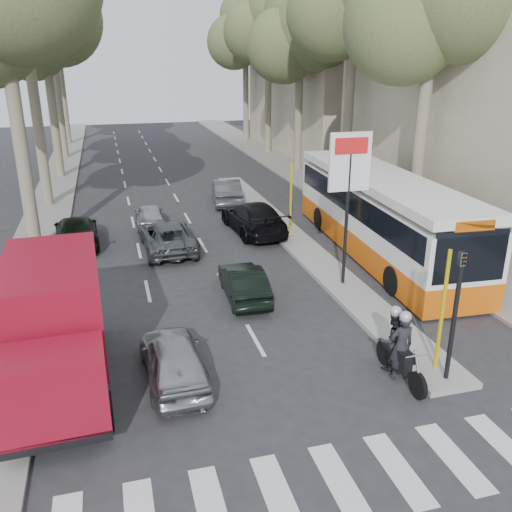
{
  "coord_description": "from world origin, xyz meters",
  "views": [
    {
      "loc": [
        -4.68,
        -11.79,
        7.95
      ],
      "look_at": [
        -0.11,
        4.8,
        1.6
      ],
      "focal_mm": 38.0,
      "sensor_mm": 36.0,
      "label": 1
    }
  ],
  "objects_px": {
    "red_truck": "(55,325)",
    "motorcycle": "(397,345)",
    "dark_hatchback": "(244,282)",
    "silver_hatchback": "(174,359)",
    "city_bus": "(381,213)"
  },
  "relations": [
    {
      "from": "red_truck",
      "to": "motorcycle",
      "type": "xyz_separation_m",
      "value": [
        8.47,
        -1.9,
        -0.79
      ]
    },
    {
      "from": "dark_hatchback",
      "to": "motorcycle",
      "type": "xyz_separation_m",
      "value": [
        2.66,
        -5.81,
        0.31
      ]
    },
    {
      "from": "motorcycle",
      "to": "silver_hatchback",
      "type": "bearing_deg",
      "value": 165.6
    },
    {
      "from": "silver_hatchback",
      "to": "city_bus",
      "type": "distance_m",
      "value": 12.3
    },
    {
      "from": "silver_hatchback",
      "to": "dark_hatchback",
      "type": "height_order",
      "value": "silver_hatchback"
    },
    {
      "from": "motorcycle",
      "to": "city_bus",
      "type": "bearing_deg",
      "value": 63.83
    },
    {
      "from": "silver_hatchback",
      "to": "dark_hatchback",
      "type": "distance_m",
      "value": 5.41
    },
    {
      "from": "silver_hatchback",
      "to": "motorcycle",
      "type": "relative_size",
      "value": 1.59
    },
    {
      "from": "dark_hatchback",
      "to": "motorcycle",
      "type": "height_order",
      "value": "motorcycle"
    },
    {
      "from": "silver_hatchback",
      "to": "city_bus",
      "type": "relative_size",
      "value": 0.28
    },
    {
      "from": "city_bus",
      "to": "red_truck",
      "type": "bearing_deg",
      "value": -148.24
    },
    {
      "from": "red_truck",
      "to": "dark_hatchback",
      "type": "bearing_deg",
      "value": 31.73
    },
    {
      "from": "silver_hatchback",
      "to": "red_truck",
      "type": "xyz_separation_m",
      "value": [
        -2.81,
        0.6,
        1.06
      ]
    },
    {
      "from": "dark_hatchback",
      "to": "red_truck",
      "type": "xyz_separation_m",
      "value": [
        -5.81,
        -3.9,
        1.1
      ]
    },
    {
      "from": "dark_hatchback",
      "to": "city_bus",
      "type": "distance_m",
      "value": 7.43
    }
  ]
}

